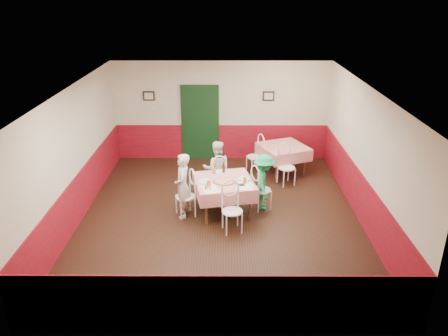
{
  "coord_description": "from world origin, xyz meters",
  "views": [
    {
      "loc": [
        0.12,
        -8.4,
        4.64
      ],
      "look_at": [
        0.09,
        0.21,
        1.05
      ],
      "focal_mm": 35.0,
      "sensor_mm": 36.0,
      "label": 1
    }
  ],
  "objects_px": {
    "chair_second_a": "(255,157)",
    "diner_left": "(183,186)",
    "second_table": "(283,160)",
    "chair_right": "(261,190)",
    "wallet": "(242,185)",
    "chair_near": "(232,211)",
    "glass_c": "(214,171)",
    "chair_second_b": "(287,168)",
    "diner_right": "(264,182)",
    "beer_bottle": "(224,168)",
    "main_table": "(224,196)",
    "chair_far": "(217,178)",
    "glass_b": "(245,180)",
    "diner_far": "(217,168)",
    "chair_left": "(185,197)",
    "glass_a": "(209,184)",
    "pizza": "(224,181)"
  },
  "relations": [
    {
      "from": "beer_bottle",
      "to": "wallet",
      "type": "distance_m",
      "value": 0.76
    },
    {
      "from": "chair_far",
      "to": "glass_b",
      "type": "bearing_deg",
      "value": 102.45
    },
    {
      "from": "glass_c",
      "to": "second_table",
      "type": "bearing_deg",
      "value": 46.05
    },
    {
      "from": "chair_second_a",
      "to": "second_table",
      "type": "bearing_deg",
      "value": 67.03
    },
    {
      "from": "chair_far",
      "to": "chair_second_a",
      "type": "bearing_deg",
      "value": -144.99
    },
    {
      "from": "glass_b",
      "to": "diner_right",
      "type": "xyz_separation_m",
      "value": [
        0.44,
        0.33,
        -0.19
      ]
    },
    {
      "from": "chair_second_b",
      "to": "beer_bottle",
      "type": "relative_size",
      "value": 3.83
    },
    {
      "from": "wallet",
      "to": "chair_near",
      "type": "bearing_deg",
      "value": -120.62
    },
    {
      "from": "chair_left",
      "to": "glass_a",
      "type": "bearing_deg",
      "value": 46.95
    },
    {
      "from": "second_table",
      "to": "glass_c",
      "type": "xyz_separation_m",
      "value": [
        -1.78,
        -1.85,
        0.45
      ]
    },
    {
      "from": "chair_right",
      "to": "glass_a",
      "type": "height_order",
      "value": "glass_a"
    },
    {
      "from": "chair_second_b",
      "to": "diner_right",
      "type": "xyz_separation_m",
      "value": [
        -0.68,
        -1.28,
        0.19
      ]
    },
    {
      "from": "chair_right",
      "to": "diner_right",
      "type": "xyz_separation_m",
      "value": [
        0.05,
        0.01,
        0.19
      ]
    },
    {
      "from": "chair_right",
      "to": "chair_second_a",
      "type": "height_order",
      "value": "same"
    },
    {
      "from": "chair_far",
      "to": "diner_far",
      "type": "xyz_separation_m",
      "value": [
        -0.01,
        0.05,
        0.22
      ]
    },
    {
      "from": "chair_second_b",
      "to": "beer_bottle",
      "type": "distance_m",
      "value": 1.94
    },
    {
      "from": "chair_far",
      "to": "chair_second_a",
      "type": "height_order",
      "value": "same"
    },
    {
      "from": "chair_far",
      "to": "diner_far",
      "type": "bearing_deg",
      "value": -98.1
    },
    {
      "from": "glass_a",
      "to": "beer_bottle",
      "type": "xyz_separation_m",
      "value": [
        0.31,
        0.75,
        0.04
      ]
    },
    {
      "from": "second_table",
      "to": "chair_right",
      "type": "distance_m",
      "value": 2.17
    },
    {
      "from": "glass_c",
      "to": "beer_bottle",
      "type": "relative_size",
      "value": 0.59
    },
    {
      "from": "chair_near",
      "to": "glass_c",
      "type": "distance_m",
      "value": 1.32
    },
    {
      "from": "chair_second_b",
      "to": "diner_left",
      "type": "relative_size",
      "value": 0.63
    },
    {
      "from": "pizza",
      "to": "glass_b",
      "type": "relative_size",
      "value": 3.37
    },
    {
      "from": "glass_c",
      "to": "wallet",
      "type": "bearing_deg",
      "value": -45.67
    },
    {
      "from": "chair_second_a",
      "to": "pizza",
      "type": "distance_m",
      "value": 2.44
    },
    {
      "from": "main_table",
      "to": "glass_b",
      "type": "height_order",
      "value": "glass_b"
    },
    {
      "from": "chair_right",
      "to": "diner_right",
      "type": "height_order",
      "value": "diner_right"
    },
    {
      "from": "pizza",
      "to": "glass_a",
      "type": "height_order",
      "value": "glass_a"
    },
    {
      "from": "chair_second_a",
      "to": "diner_left",
      "type": "xyz_separation_m",
      "value": [
        -1.69,
        -2.4,
        0.26
      ]
    },
    {
      "from": "chair_near",
      "to": "chair_second_b",
      "type": "height_order",
      "value": "same"
    },
    {
      "from": "diner_far",
      "to": "beer_bottle",
      "type": "bearing_deg",
      "value": 103.43
    },
    {
      "from": "diner_far",
      "to": "glass_c",
      "type": "bearing_deg",
      "value": 79.08
    },
    {
      "from": "beer_bottle",
      "to": "diner_far",
      "type": "relative_size",
      "value": 0.17
    },
    {
      "from": "second_table",
      "to": "chair_second_a",
      "type": "bearing_deg",
      "value": 180.0
    },
    {
      "from": "chair_second_b",
      "to": "chair_left",
      "type": "bearing_deg",
      "value": -168.62
    },
    {
      "from": "chair_right",
      "to": "glass_b",
      "type": "distance_m",
      "value": 0.63
    },
    {
      "from": "second_table",
      "to": "wallet",
      "type": "bearing_deg",
      "value": -115.74
    },
    {
      "from": "second_table",
      "to": "glass_c",
      "type": "relative_size",
      "value": 8.1
    },
    {
      "from": "chair_second_a",
      "to": "chair_second_b",
      "type": "relative_size",
      "value": 1.0
    },
    {
      "from": "chair_near",
      "to": "diner_left",
      "type": "bearing_deg",
      "value": 133.68
    },
    {
      "from": "chair_right",
      "to": "beer_bottle",
      "type": "height_order",
      "value": "beer_bottle"
    },
    {
      "from": "second_table",
      "to": "pizza",
      "type": "relative_size",
      "value": 2.45
    },
    {
      "from": "diner_left",
      "to": "diner_far",
      "type": "distance_m",
      "value": 1.27
    },
    {
      "from": "main_table",
      "to": "chair_far",
      "type": "bearing_deg",
      "value": 101.55
    },
    {
      "from": "chair_second_a",
      "to": "wallet",
      "type": "bearing_deg",
      "value": -33.04
    },
    {
      "from": "wallet",
      "to": "diner_left",
      "type": "distance_m",
      "value": 1.26
    },
    {
      "from": "chair_left",
      "to": "chair_right",
      "type": "height_order",
      "value": "same"
    },
    {
      "from": "main_table",
      "to": "pizza",
      "type": "height_order",
      "value": "pizza"
    },
    {
      "from": "chair_far",
      "to": "diner_left",
      "type": "relative_size",
      "value": 0.63
    }
  ]
}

